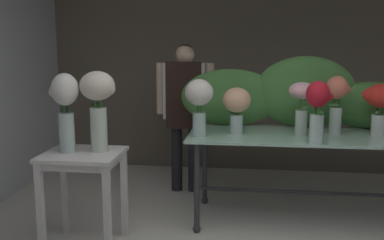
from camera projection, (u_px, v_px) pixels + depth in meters
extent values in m
plane|color=silver|center=(250.00, 220.00, 4.11)|extent=(7.75, 7.75, 0.00)
cube|color=#706656|center=(252.00, 65.00, 5.60)|extent=(5.24, 0.12, 2.71)
cube|color=#AAD7C3|center=(302.00, 135.00, 3.93)|extent=(2.02, 0.92, 0.02)
cylinder|color=#38383D|center=(197.00, 188.00, 3.77)|extent=(0.05, 0.05, 0.81)
sphere|color=#38383D|center=(197.00, 229.00, 3.83)|extent=(0.07, 0.07, 0.07)
cylinder|color=#38383D|center=(205.00, 165.00, 4.47)|extent=(0.05, 0.05, 0.81)
sphere|color=#38383D|center=(205.00, 200.00, 4.53)|extent=(0.07, 0.07, 0.07)
cylinder|color=#38383D|center=(300.00, 192.00, 4.03)|extent=(1.82, 0.03, 0.03)
cube|color=white|center=(83.00, 154.00, 3.45)|extent=(0.60, 0.54, 0.03)
cube|color=white|center=(83.00, 160.00, 3.45)|extent=(0.54, 0.48, 0.06)
cube|color=white|center=(41.00, 211.00, 3.32)|extent=(0.05, 0.05, 0.75)
cube|color=white|center=(107.00, 214.00, 3.26)|extent=(0.05, 0.05, 0.75)
cube|color=white|center=(65.00, 191.00, 3.77)|extent=(0.05, 0.05, 0.75)
cube|color=white|center=(124.00, 194.00, 3.70)|extent=(0.05, 0.05, 0.75)
cylinder|color=#232328|center=(177.00, 154.00, 4.88)|extent=(0.12, 0.12, 0.82)
cylinder|color=#232328|center=(194.00, 155.00, 4.86)|extent=(0.12, 0.12, 0.82)
cube|color=silver|center=(185.00, 91.00, 4.75)|extent=(0.44, 0.22, 0.59)
cube|color=black|center=(183.00, 96.00, 4.64)|extent=(0.38, 0.02, 0.71)
cylinder|color=beige|center=(161.00, 88.00, 4.78)|extent=(0.09, 0.09, 0.55)
cylinder|color=beige|center=(210.00, 89.00, 4.71)|extent=(0.09, 0.09, 0.55)
sphere|color=beige|center=(185.00, 55.00, 4.68)|extent=(0.20, 0.20, 0.20)
ellipsoid|color=black|center=(185.00, 48.00, 4.69)|extent=(0.15, 0.15, 0.09)
ellipsoid|color=#477F3D|center=(230.00, 97.00, 4.30)|extent=(0.96, 0.20, 0.55)
ellipsoid|color=#477F3D|center=(305.00, 92.00, 4.20)|extent=(0.95, 0.28, 0.68)
ellipsoid|color=#477F3D|center=(374.00, 105.00, 4.14)|extent=(0.95, 0.31, 0.44)
cylinder|color=silver|center=(335.00, 121.00, 3.90)|extent=(0.11, 0.11, 0.24)
cylinder|color=#9EBCB2|center=(335.00, 128.00, 3.92)|extent=(0.10, 0.10, 0.10)
cylinder|color=#2D6028|center=(338.00, 114.00, 3.89)|extent=(0.01, 0.01, 0.34)
cylinder|color=#2D6028|center=(333.00, 113.00, 3.91)|extent=(0.01, 0.01, 0.34)
cylinder|color=#2D6028|center=(335.00, 114.00, 3.88)|extent=(0.01, 0.01, 0.34)
ellipsoid|color=#EF7A60|center=(337.00, 87.00, 3.85)|extent=(0.19, 0.19, 0.20)
sphere|color=#EF7A60|center=(329.00, 88.00, 3.84)|extent=(0.06, 0.06, 0.06)
sphere|color=#EF7A60|center=(346.00, 89.00, 3.86)|extent=(0.08, 0.08, 0.08)
ellipsoid|color=#387033|center=(334.00, 105.00, 3.87)|extent=(0.10, 0.05, 0.03)
cylinder|color=silver|center=(301.00, 123.00, 3.84)|extent=(0.10, 0.10, 0.22)
cylinder|color=#9EBCB2|center=(301.00, 130.00, 3.85)|extent=(0.09, 0.09, 0.09)
cylinder|color=#477F3D|center=(305.00, 115.00, 3.83)|extent=(0.01, 0.01, 0.34)
cylinder|color=#477F3D|center=(299.00, 115.00, 3.85)|extent=(0.01, 0.01, 0.34)
cylinder|color=#477F3D|center=(301.00, 115.00, 3.82)|extent=(0.01, 0.01, 0.34)
ellipsoid|color=#EFB2BC|center=(302.00, 91.00, 3.79)|extent=(0.23, 0.23, 0.15)
sphere|color=#EFB2BC|center=(311.00, 93.00, 3.81)|extent=(0.06, 0.06, 0.06)
ellipsoid|color=#477F3D|center=(305.00, 108.00, 3.80)|extent=(0.10, 0.10, 0.03)
cylinder|color=silver|center=(236.00, 124.00, 3.92)|extent=(0.11, 0.11, 0.17)
cylinder|color=#9EBCB2|center=(236.00, 130.00, 3.92)|extent=(0.10, 0.10, 0.07)
cylinder|color=#387033|center=(239.00, 120.00, 3.91)|extent=(0.01, 0.01, 0.23)
cylinder|color=#387033|center=(236.00, 120.00, 3.94)|extent=(0.01, 0.01, 0.23)
cylinder|color=#387033|center=(234.00, 120.00, 3.90)|extent=(0.01, 0.01, 0.23)
ellipsoid|color=#F4B78E|center=(237.00, 100.00, 3.88)|extent=(0.25, 0.25, 0.22)
sphere|color=#F4B78E|center=(244.00, 105.00, 3.86)|extent=(0.07, 0.07, 0.07)
ellipsoid|color=#28562D|center=(234.00, 112.00, 3.93)|extent=(0.11, 0.09, 0.03)
cylinder|color=silver|center=(199.00, 125.00, 3.80)|extent=(0.11, 0.11, 0.21)
cylinder|color=#9EBCB2|center=(199.00, 131.00, 3.81)|extent=(0.11, 0.11, 0.09)
cylinder|color=#2D6028|center=(201.00, 118.00, 3.79)|extent=(0.01, 0.01, 0.30)
cylinder|color=#2D6028|center=(198.00, 117.00, 3.82)|extent=(0.01, 0.01, 0.30)
cylinder|color=#2D6028|center=(198.00, 118.00, 3.78)|extent=(0.01, 0.01, 0.30)
ellipsoid|color=white|center=(199.00, 92.00, 3.75)|extent=(0.24, 0.24, 0.23)
sphere|color=white|center=(190.00, 89.00, 3.75)|extent=(0.07, 0.07, 0.07)
cylinder|color=silver|center=(316.00, 129.00, 3.54)|extent=(0.11, 0.11, 0.24)
cylinder|color=#9EBCB2|center=(316.00, 137.00, 3.55)|extent=(0.10, 0.10, 0.10)
cylinder|color=#387033|center=(320.00, 122.00, 3.53)|extent=(0.01, 0.01, 0.32)
cylinder|color=#387033|center=(315.00, 122.00, 3.55)|extent=(0.01, 0.01, 0.32)
cylinder|color=#387033|center=(314.00, 122.00, 3.53)|extent=(0.01, 0.01, 0.32)
cylinder|color=#387033|center=(318.00, 123.00, 3.50)|extent=(0.01, 0.01, 0.32)
ellipsoid|color=red|center=(318.00, 94.00, 3.49)|extent=(0.19, 0.19, 0.21)
sphere|color=red|center=(329.00, 97.00, 3.48)|extent=(0.07, 0.07, 0.07)
ellipsoid|color=#2D6028|center=(321.00, 112.00, 3.48)|extent=(0.06, 0.11, 0.03)
cylinder|color=silver|center=(379.00, 125.00, 3.84)|extent=(0.13, 0.13, 0.19)
cylinder|color=#9EBCB2|center=(378.00, 131.00, 3.85)|extent=(0.12, 0.12, 0.08)
cylinder|color=#28562D|center=(382.00, 119.00, 3.84)|extent=(0.01, 0.01, 0.28)
cylinder|color=#28562D|center=(376.00, 118.00, 3.87)|extent=(0.01, 0.01, 0.28)
cylinder|color=#28562D|center=(378.00, 119.00, 3.82)|extent=(0.01, 0.01, 0.28)
ellipsoid|color=red|center=(381.00, 96.00, 3.80)|extent=(0.25, 0.25, 0.21)
sphere|color=red|center=(369.00, 95.00, 3.82)|extent=(0.11, 0.11, 0.11)
ellipsoid|color=#477F3D|center=(378.00, 113.00, 3.81)|extent=(0.08, 0.11, 0.03)
cylinder|color=silver|center=(67.00, 133.00, 3.43)|extent=(0.12, 0.12, 0.31)
cylinder|color=#9EBCB2|center=(67.00, 143.00, 3.45)|extent=(0.11, 0.11, 0.13)
cylinder|color=#28562D|center=(70.00, 125.00, 3.42)|extent=(0.01, 0.01, 0.41)
cylinder|color=#28562D|center=(67.00, 125.00, 3.45)|extent=(0.01, 0.01, 0.41)
cylinder|color=#28562D|center=(63.00, 125.00, 3.43)|extent=(0.01, 0.01, 0.41)
cylinder|color=#28562D|center=(65.00, 126.00, 3.40)|extent=(0.01, 0.01, 0.41)
ellipsoid|color=white|center=(65.00, 89.00, 3.37)|extent=(0.21, 0.21, 0.25)
sphere|color=white|center=(55.00, 92.00, 3.40)|extent=(0.10, 0.10, 0.10)
cylinder|color=silver|center=(99.00, 130.00, 3.45)|extent=(0.13, 0.13, 0.35)
cylinder|color=#9EBCB2|center=(99.00, 142.00, 3.47)|extent=(0.12, 0.12, 0.15)
cylinder|color=#477F3D|center=(101.00, 123.00, 3.44)|extent=(0.01, 0.01, 0.44)
cylinder|color=#477F3D|center=(99.00, 122.00, 3.47)|extent=(0.01, 0.01, 0.44)
cylinder|color=#477F3D|center=(96.00, 123.00, 3.43)|extent=(0.01, 0.01, 0.44)
ellipsoid|color=silver|center=(97.00, 86.00, 3.39)|extent=(0.27, 0.27, 0.23)
sphere|color=silver|center=(108.00, 89.00, 3.39)|extent=(0.12, 0.12, 0.12)
ellipsoid|color=#387033|center=(97.00, 104.00, 3.44)|extent=(0.11, 0.07, 0.03)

